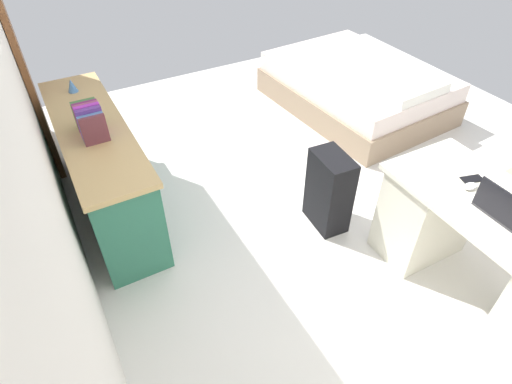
% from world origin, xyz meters
% --- Properties ---
extents(ground_plane, '(5.65, 5.65, 0.00)m').
position_xyz_m(ground_plane, '(0.00, 0.00, 0.00)').
color(ground_plane, silver).
extents(wall_back, '(4.65, 0.10, 2.53)m').
position_xyz_m(wall_back, '(0.00, 2.08, 1.26)').
color(wall_back, silver).
rests_on(wall_back, ground_plane).
extents(door_wooden, '(0.88, 0.05, 2.04)m').
position_xyz_m(door_wooden, '(1.78, 2.00, 1.02)').
color(door_wooden, brown).
rests_on(door_wooden, ground_plane).
extents(desk, '(1.45, 0.69, 0.75)m').
position_xyz_m(desk, '(-1.34, -0.19, 0.39)').
color(desk, silver).
rests_on(desk, ground_plane).
extents(credenza, '(1.80, 0.48, 0.79)m').
position_xyz_m(credenza, '(0.74, 1.70, 0.40)').
color(credenza, '#2D7056').
rests_on(credenza, ground_plane).
extents(bed, '(1.99, 1.52, 0.58)m').
position_xyz_m(bed, '(1.08, -1.17, 0.24)').
color(bed, gray).
rests_on(bed, ground_plane).
extents(suitcase_black, '(0.38, 0.25, 0.64)m').
position_xyz_m(suitcase_black, '(-0.29, 0.24, 0.32)').
color(suitcase_black, black).
rests_on(suitcase_black, ground_plane).
extents(laptop, '(0.31, 0.23, 0.21)m').
position_xyz_m(laptop, '(-1.34, -0.14, 0.80)').
color(laptop, '#333338').
rests_on(laptop, desk).
extents(computer_mouse, '(0.06, 0.10, 0.03)m').
position_xyz_m(computer_mouse, '(-1.08, -0.19, 0.77)').
color(computer_mouse, white).
rests_on(computer_mouse, desk).
extents(cell_phone_by_mouse, '(0.10, 0.15, 0.01)m').
position_xyz_m(cell_phone_by_mouse, '(-1.03, -0.27, 0.76)').
color(cell_phone_by_mouse, black).
rests_on(cell_phone_by_mouse, desk).
extents(book_row, '(0.31, 0.17, 0.23)m').
position_xyz_m(book_row, '(0.61, 1.70, 0.90)').
color(book_row, brown).
rests_on(book_row, credenza).
extents(figurine_small, '(0.08, 0.08, 0.11)m').
position_xyz_m(figurine_small, '(1.34, 1.70, 0.85)').
color(figurine_small, '#4C7FBF').
rests_on(figurine_small, credenza).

